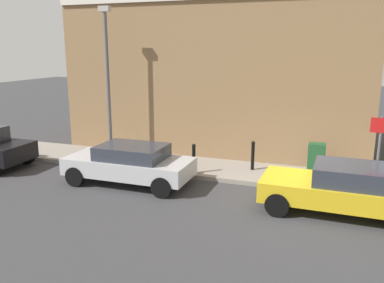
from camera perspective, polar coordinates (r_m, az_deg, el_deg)
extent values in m
plane|color=#38383A|center=(12.15, 15.71, -8.41)|extent=(80.00, 80.00, 0.00)
cube|color=gray|center=(15.52, -6.29, -2.94)|extent=(2.30, 30.00, 0.15)
cube|color=olive|center=(18.16, 4.67, 13.38)|extent=(6.00, 12.31, 8.87)
cube|color=gold|center=(11.55, 20.78, -6.78)|extent=(1.86, 4.38, 0.55)
cube|color=#2D333D|center=(11.40, 21.90, -4.43)|extent=(1.59, 1.98, 0.51)
cylinder|color=black|center=(10.97, 12.03, -8.80)|extent=(0.23, 0.64, 0.64)
cylinder|color=black|center=(12.51, 13.26, -6.06)|extent=(0.23, 0.64, 0.64)
cube|color=#B7B7BC|center=(13.29, -8.96, -3.48)|extent=(1.73, 4.15, 0.55)
cube|color=#2D333D|center=(13.09, -8.53, -1.51)|extent=(1.52, 2.14, 0.46)
cylinder|color=black|center=(13.51, -16.28, -4.80)|extent=(0.22, 0.64, 0.64)
cylinder|color=black|center=(14.78, -12.62, -3.03)|extent=(0.22, 0.64, 0.64)
cylinder|color=black|center=(12.03, -4.34, -6.52)|extent=(0.22, 0.64, 0.64)
cylinder|color=black|center=(13.45, -1.53, -4.33)|extent=(0.22, 0.64, 0.64)
cylinder|color=black|center=(16.68, -22.49, -1.88)|extent=(0.22, 0.64, 0.64)
cube|color=#1E4C28|center=(13.95, 17.27, -2.57)|extent=(0.40, 0.55, 1.15)
cube|color=#333333|center=(14.09, 17.12, -4.66)|extent=(0.46, 0.61, 0.08)
cylinder|color=black|center=(14.30, 8.64, -2.14)|extent=(0.12, 0.12, 0.95)
sphere|color=black|center=(14.18, 8.71, -0.21)|extent=(0.14, 0.14, 0.14)
cylinder|color=black|center=(13.75, 0.25, -2.61)|extent=(0.12, 0.12, 0.95)
sphere|color=black|center=(13.62, 0.25, -0.60)|extent=(0.14, 0.14, 0.14)
cylinder|color=#59595B|center=(12.94, 25.00, -1.80)|extent=(0.08, 0.08, 2.30)
cube|color=white|center=(12.74, 25.40, 2.09)|extent=(0.03, 0.56, 0.40)
cube|color=red|center=(12.72, 25.40, 2.08)|extent=(0.01, 0.60, 0.44)
cylinder|color=#59595B|center=(15.83, -11.85, 7.60)|extent=(0.14, 0.14, 5.50)
cube|color=#A5A599|center=(15.82, -12.36, 17.99)|extent=(0.20, 0.44, 0.20)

